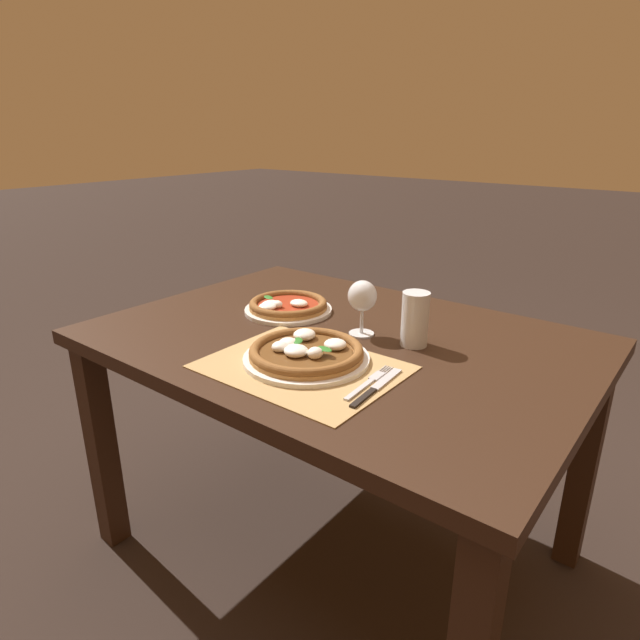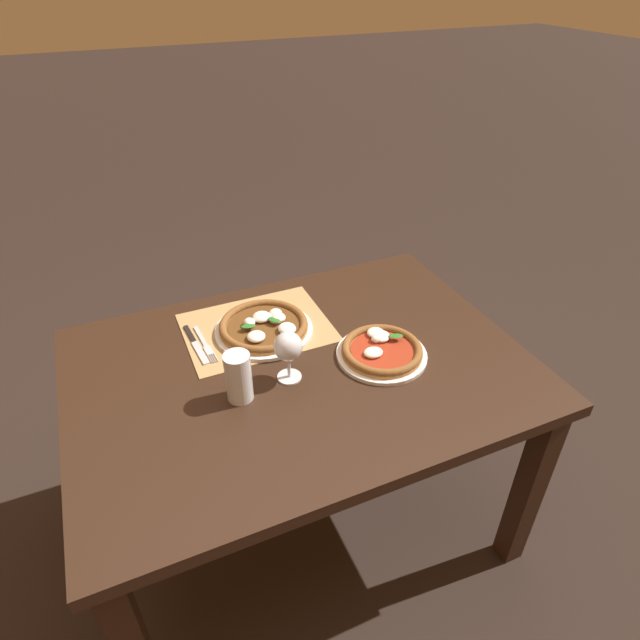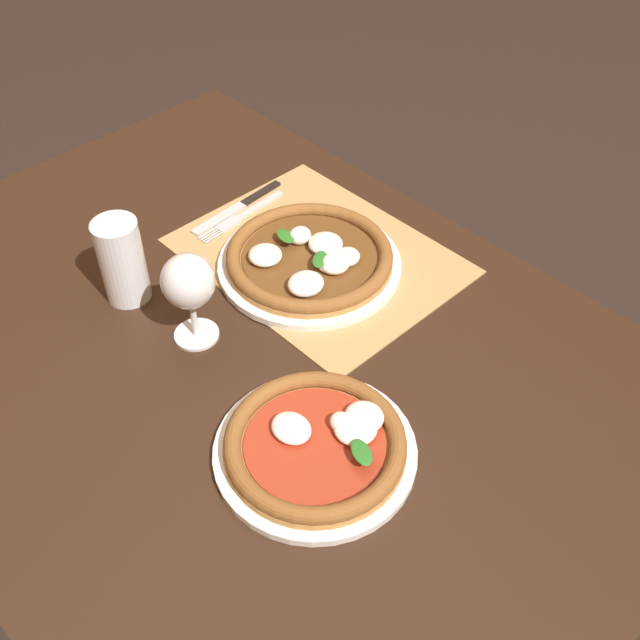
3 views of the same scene
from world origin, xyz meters
TOP-DOWN VIEW (x-y plane):
  - ground_plane at (0.00, 0.00)m, footprint 24.00×24.00m
  - dining_table at (0.00, 0.00)m, footprint 1.32×0.95m
  - paper_placemat at (0.06, -0.23)m, footprint 0.46×0.35m
  - pizza_near at (0.04, -0.19)m, footprint 0.31×0.31m
  - pizza_far at (-0.24, 0.06)m, footprint 0.27×0.27m
  - wine_glass at (0.05, 0.04)m, footprint 0.08×0.08m
  - pint_glass at (0.20, 0.06)m, footprint 0.07×0.07m
  - fork at (0.23, -0.20)m, footprint 0.03×0.20m
  - knife at (0.26, -0.21)m, footprint 0.03×0.22m

SIDE VIEW (x-z plane):
  - ground_plane at x=0.00m, z-range 0.00..0.00m
  - dining_table at x=0.00m, z-range 0.27..1.01m
  - paper_placemat at x=0.06m, z-range 0.74..0.74m
  - fork at x=0.23m, z-range 0.74..0.75m
  - knife at x=0.26m, z-range 0.74..0.75m
  - pizza_far at x=-0.24m, z-range 0.74..0.78m
  - pizza_near at x=0.04m, z-range 0.74..0.79m
  - pint_glass at x=0.20m, z-range 0.74..0.88m
  - wine_glass at x=0.05m, z-range 0.77..0.92m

